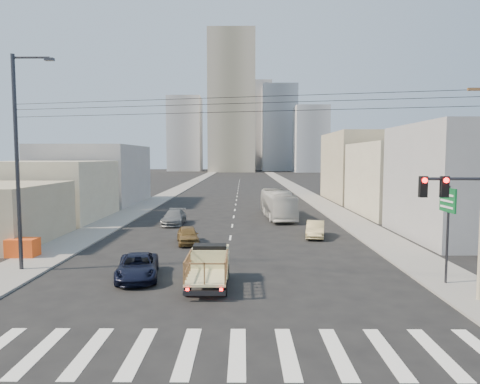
{
  "coord_description": "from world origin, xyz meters",
  "views": [
    {
      "loc": [
        1.03,
        -19.58,
        6.41
      ],
      "look_at": [
        0.75,
        16.03,
        3.5
      ],
      "focal_mm": 32.0,
      "sensor_mm": 36.0,
      "label": 1
    }
  ],
  "objects_px": {
    "flatbed_pickup": "(209,264)",
    "sedan_grey": "(174,217)",
    "crate_stack": "(23,247)",
    "streetlamp_left": "(19,157)",
    "traffic_signal": "(474,219)",
    "green_sign": "(448,211)",
    "city_bus": "(278,204)",
    "navy_pickup": "(138,267)",
    "sedan_tan": "(315,229)",
    "sedan_brown": "(188,235)"
  },
  "relations": [
    {
      "from": "sedan_tan",
      "to": "traffic_signal",
      "type": "distance_m",
      "value": 18.39
    },
    {
      "from": "green_sign",
      "to": "traffic_signal",
      "type": "bearing_deg",
      "value": -105.55
    },
    {
      "from": "sedan_tan",
      "to": "sedan_grey",
      "type": "bearing_deg",
      "value": 163.69
    },
    {
      "from": "crate_stack",
      "to": "city_bus",
      "type": "bearing_deg",
      "value": 45.85
    },
    {
      "from": "sedan_grey",
      "to": "green_sign",
      "type": "height_order",
      "value": "green_sign"
    },
    {
      "from": "flatbed_pickup",
      "to": "sedan_tan",
      "type": "bearing_deg",
      "value": 59.94
    },
    {
      "from": "flatbed_pickup",
      "to": "crate_stack",
      "type": "bearing_deg",
      "value": 155.06
    },
    {
      "from": "sedan_brown",
      "to": "sedan_grey",
      "type": "bearing_deg",
      "value": 94.56
    },
    {
      "from": "navy_pickup",
      "to": "traffic_signal",
      "type": "distance_m",
      "value": 15.95
    },
    {
      "from": "flatbed_pickup",
      "to": "sedan_grey",
      "type": "height_order",
      "value": "flatbed_pickup"
    },
    {
      "from": "navy_pickup",
      "to": "sedan_grey",
      "type": "height_order",
      "value": "sedan_grey"
    },
    {
      "from": "sedan_grey",
      "to": "streetlamp_left",
      "type": "distance_m",
      "value": 18.6
    },
    {
      "from": "navy_pickup",
      "to": "sedan_tan",
      "type": "xyz_separation_m",
      "value": [
        11.37,
        11.75,
        0.02
      ]
    },
    {
      "from": "green_sign",
      "to": "streetlamp_left",
      "type": "relative_size",
      "value": 0.42
    },
    {
      "from": "navy_pickup",
      "to": "traffic_signal",
      "type": "xyz_separation_m",
      "value": [
        14.33,
        -6.08,
        3.45
      ]
    },
    {
      "from": "green_sign",
      "to": "streetlamp_left",
      "type": "xyz_separation_m",
      "value": [
        -22.56,
        2.5,
        2.69
      ]
    },
    {
      "from": "streetlamp_left",
      "to": "crate_stack",
      "type": "relative_size",
      "value": 6.67
    },
    {
      "from": "sedan_grey",
      "to": "green_sign",
      "type": "distance_m",
      "value": 25.64
    },
    {
      "from": "flatbed_pickup",
      "to": "streetlamp_left",
      "type": "distance_m",
      "value": 12.25
    },
    {
      "from": "green_sign",
      "to": "sedan_grey",
      "type": "bearing_deg",
      "value": 131.06
    },
    {
      "from": "city_bus",
      "to": "sedan_brown",
      "type": "height_order",
      "value": "city_bus"
    },
    {
      "from": "navy_pickup",
      "to": "sedan_brown",
      "type": "height_order",
      "value": "sedan_brown"
    },
    {
      "from": "sedan_grey",
      "to": "streetlamp_left",
      "type": "relative_size",
      "value": 0.4
    },
    {
      "from": "sedan_grey",
      "to": "crate_stack",
      "type": "relative_size",
      "value": 2.64
    },
    {
      "from": "city_bus",
      "to": "streetlamp_left",
      "type": "relative_size",
      "value": 0.87
    },
    {
      "from": "flatbed_pickup",
      "to": "streetlamp_left",
      "type": "xyz_separation_m",
      "value": [
        -10.7,
        2.65,
        5.34
      ]
    },
    {
      "from": "crate_stack",
      "to": "sedan_brown",
      "type": "bearing_deg",
      "value": 25.14
    },
    {
      "from": "flatbed_pickup",
      "to": "traffic_signal",
      "type": "height_order",
      "value": "traffic_signal"
    },
    {
      "from": "traffic_signal",
      "to": "green_sign",
      "type": "xyz_separation_m",
      "value": [
        1.39,
        5.01,
        -0.34
      ]
    },
    {
      "from": "city_bus",
      "to": "sedan_brown",
      "type": "relative_size",
      "value": 2.78
    },
    {
      "from": "city_bus",
      "to": "crate_stack",
      "type": "bearing_deg",
      "value": -138.25
    },
    {
      "from": "sedan_tan",
      "to": "streetlamp_left",
      "type": "distance_m",
      "value": 21.71
    },
    {
      "from": "sedan_brown",
      "to": "green_sign",
      "type": "relative_size",
      "value": 0.75
    },
    {
      "from": "city_bus",
      "to": "traffic_signal",
      "type": "distance_m",
      "value": 29.35
    },
    {
      "from": "crate_stack",
      "to": "flatbed_pickup",
      "type": "bearing_deg",
      "value": -24.94
    },
    {
      "from": "sedan_tan",
      "to": "crate_stack",
      "type": "bearing_deg",
      "value": -148.94
    },
    {
      "from": "city_bus",
      "to": "streetlamp_left",
      "type": "height_order",
      "value": "streetlamp_left"
    },
    {
      "from": "crate_stack",
      "to": "streetlamp_left",
      "type": "bearing_deg",
      "value": -62.37
    },
    {
      "from": "streetlamp_left",
      "to": "crate_stack",
      "type": "bearing_deg",
      "value": 117.63
    },
    {
      "from": "streetlamp_left",
      "to": "navy_pickup",
      "type": "bearing_deg",
      "value": -11.83
    },
    {
      "from": "navy_pickup",
      "to": "crate_stack",
      "type": "distance_m",
      "value": 9.56
    },
    {
      "from": "streetlamp_left",
      "to": "city_bus",
      "type": "bearing_deg",
      "value": 52.93
    },
    {
      "from": "traffic_signal",
      "to": "green_sign",
      "type": "relative_size",
      "value": 1.2
    },
    {
      "from": "flatbed_pickup",
      "to": "crate_stack",
      "type": "height_order",
      "value": "flatbed_pickup"
    },
    {
      "from": "sedan_tan",
      "to": "navy_pickup",
      "type": "bearing_deg",
      "value": -123.11
    },
    {
      "from": "green_sign",
      "to": "sedan_brown",
      "type": "bearing_deg",
      "value": 144.37
    },
    {
      "from": "navy_pickup",
      "to": "sedan_brown",
      "type": "distance_m",
      "value": 9.27
    },
    {
      "from": "flatbed_pickup",
      "to": "crate_stack",
      "type": "relative_size",
      "value": 2.45
    },
    {
      "from": "flatbed_pickup",
      "to": "sedan_tan",
      "type": "distance_m",
      "value": 15.0
    },
    {
      "from": "green_sign",
      "to": "navy_pickup",
      "type": "bearing_deg",
      "value": 176.11
    }
  ]
}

